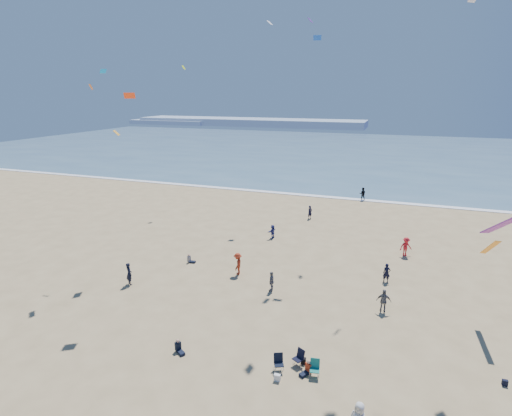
% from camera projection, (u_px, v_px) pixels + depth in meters
% --- Properties ---
extents(ground, '(220.00, 220.00, 0.00)m').
position_uv_depth(ground, '(162.00, 416.00, 19.41)').
color(ground, tan).
rests_on(ground, ground).
extents(ocean, '(220.00, 100.00, 0.06)m').
position_uv_depth(ocean, '(360.00, 152.00, 105.27)').
color(ocean, '#476B84').
rests_on(ocean, ground).
extents(surf_line, '(220.00, 1.20, 0.08)m').
position_uv_depth(surf_line, '(327.00, 197.00, 60.08)').
color(surf_line, white).
rests_on(surf_line, ground).
extents(headland_far, '(110.00, 20.00, 3.20)m').
position_uv_depth(headland_far, '(249.00, 122.00, 192.14)').
color(headland_far, '#7A8EA8').
rests_on(headland_far, ground).
extents(headland_near, '(40.00, 14.00, 2.00)m').
position_uv_depth(headland_near, '(171.00, 122.00, 200.80)').
color(headland_near, '#7A8EA8').
rests_on(headland_near, ground).
extents(standing_flyers, '(38.25, 53.10, 1.94)m').
position_uv_depth(standing_flyers, '(313.00, 286.00, 30.55)').
color(standing_flyers, black).
rests_on(standing_flyers, ground).
extents(seated_group, '(14.64, 20.56, 0.84)m').
position_uv_depth(seated_group, '(202.00, 353.00, 23.43)').
color(seated_group, silver).
rests_on(seated_group, ground).
extents(chair_cluster, '(2.74, 1.61, 1.00)m').
position_uv_depth(chair_cluster, '(297.00, 364.00, 22.39)').
color(chair_cluster, black).
rests_on(chair_cluster, ground).
extents(white_tote, '(0.35, 0.20, 0.40)m').
position_uv_depth(white_tote, '(277.00, 378.00, 21.72)').
color(white_tote, silver).
rests_on(white_tote, ground).
extents(black_backpack, '(0.30, 0.22, 0.38)m').
position_uv_depth(black_backpack, '(303.00, 361.00, 23.11)').
color(black_backpack, black).
rests_on(black_backpack, ground).
extents(navy_bag, '(0.28, 0.18, 0.34)m').
position_uv_depth(navy_bag, '(505.00, 383.00, 21.38)').
color(navy_bag, black).
rests_on(navy_bag, ground).
extents(kites_aloft, '(38.41, 36.99, 30.75)m').
position_uv_depth(kites_aloft, '(385.00, 81.00, 24.11)').
color(kites_aloft, '#5A2092').
rests_on(kites_aloft, ground).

